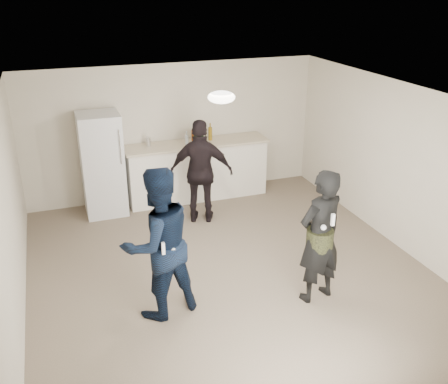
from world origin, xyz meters
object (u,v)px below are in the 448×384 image
object	(u,v)px
counter	(197,171)
man	(158,244)
spectator	(201,172)
fridge	(102,164)
woman	(320,237)
shaker	(148,142)

from	to	relation	value
counter	man	distance (m)	3.61
counter	spectator	bearing A→B (deg)	-102.27
fridge	man	bearing A→B (deg)	-85.15
man	woman	distance (m)	2.01
counter	spectator	size ratio (longest dim) A/B	1.46
shaker	spectator	distance (m)	1.28
counter	spectator	distance (m)	1.07
man	woman	size ratio (longest dim) A/B	1.08
counter	spectator	xyz separation A→B (m)	(-0.21, -0.98, 0.37)
spectator	fridge	bearing A→B (deg)	-9.66
man	spectator	world-z (taller)	man
man	spectator	xyz separation A→B (m)	(1.25, 2.29, -0.07)
man	woman	bearing A→B (deg)	153.66
man	woman	xyz separation A→B (m)	(1.97, -0.38, -0.07)
fridge	man	world-z (taller)	man
shaker	man	distance (m)	3.41
shaker	man	world-z (taller)	man
shaker	fridge	bearing A→B (deg)	-169.67
fridge	spectator	size ratio (longest dim) A/B	1.01
woman	spectator	bearing A→B (deg)	-87.49
man	fridge	bearing A→B (deg)	-100.50
fridge	woman	distance (m)	4.23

